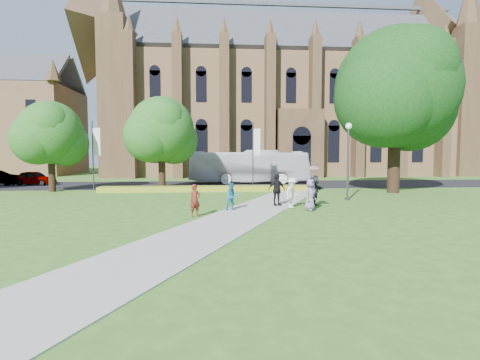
{
  "coord_description": "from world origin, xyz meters",
  "views": [
    {
      "loc": [
        -1.78,
        -18.22,
        3.15
      ],
      "look_at": [
        -0.06,
        3.86,
        1.6
      ],
      "focal_mm": 28.0,
      "sensor_mm": 36.0,
      "label": 1
    }
  ],
  "objects": [
    {
      "name": "ground",
      "position": [
        0.0,
        0.0,
        0.0
      ],
      "size": [
        160.0,
        160.0,
        0.0
      ],
      "primitive_type": "plane",
      "color": "#39641E",
      "rests_on": "ground"
    },
    {
      "name": "road",
      "position": [
        0.0,
        20.0,
        0.01
      ],
      "size": [
        160.0,
        10.0,
        0.02
      ],
      "primitive_type": "cube",
      "color": "black",
      "rests_on": "ground"
    },
    {
      "name": "footpath",
      "position": [
        0.0,
        1.0,
        0.02
      ],
      "size": [
        15.58,
        28.54,
        0.04
      ],
      "primitive_type": "cube",
      "rotation": [
        0.0,
        0.0,
        -0.44
      ],
      "color": "#B2B2A8",
      "rests_on": "ground"
    },
    {
      "name": "flower_hedge",
      "position": [
        -2.0,
        13.2,
        0.23
      ],
      "size": [
        18.0,
        1.4,
        0.45
      ],
      "primitive_type": "cube",
      "color": "gold",
      "rests_on": "ground"
    },
    {
      "name": "cathedral",
      "position": [
        10.0,
        39.73,
        12.98
      ],
      "size": [
        52.6,
        18.25,
        28.0
      ],
      "color": "brown",
      "rests_on": "ground"
    },
    {
      "name": "streetlamp",
      "position": [
        7.5,
        6.5,
        3.3
      ],
      "size": [
        0.44,
        0.44,
        5.24
      ],
      "color": "#38383D",
      "rests_on": "ground"
    },
    {
      "name": "large_tree",
      "position": [
        13.0,
        11.0,
        8.37
      ],
      "size": [
        9.6,
        9.6,
        13.2
      ],
      "color": "#332114",
      "rests_on": "ground"
    },
    {
      "name": "street_tree_0",
      "position": [
        -15.0,
        14.0,
        4.87
      ],
      "size": [
        5.2,
        5.2,
        7.5
      ],
      "color": "#332114",
      "rests_on": "ground"
    },
    {
      "name": "street_tree_1",
      "position": [
        -6.0,
        14.5,
        5.22
      ],
      "size": [
        5.6,
        5.6,
        8.05
      ],
      "color": "#332114",
      "rests_on": "ground"
    },
    {
      "name": "banner_pole_0",
      "position": [
        2.11,
        15.2,
        3.39
      ],
      "size": [
        0.7,
        0.1,
        6.0
      ],
      "color": "#38383D",
      "rests_on": "ground"
    },
    {
      "name": "banner_pole_1",
      "position": [
        -11.89,
        15.2,
        3.39
      ],
      "size": [
        0.7,
        0.1,
        6.0
      ],
      "color": "#38383D",
      "rests_on": "ground"
    },
    {
      "name": "tour_coach",
      "position": [
        2.3,
        21.42,
        1.79
      ],
      "size": [
        12.85,
        3.75,
        3.53
      ],
      "primitive_type": "imported",
      "rotation": [
        0.0,
        0.0,
        1.51
      ],
      "color": "silver",
      "rests_on": "road"
    },
    {
      "name": "car_0",
      "position": [
        -19.57,
        20.93,
        0.73
      ],
      "size": [
        4.44,
        2.49,
        1.43
      ],
      "primitive_type": "imported",
      "rotation": [
        0.0,
        0.0,
        1.37
      ],
      "color": "gray",
      "rests_on": "road"
    },
    {
      "name": "pedestrian_0",
      "position": [
        -2.57,
        0.39,
        0.84
      ],
      "size": [
        0.7,
        0.62,
        1.6
      ],
      "primitive_type": "imported",
      "rotation": [
        0.0,
        0.0,
        0.53
      ],
      "color": "maroon",
      "rests_on": "footpath"
    },
    {
      "name": "pedestrian_1",
      "position": [
        -0.63,
        2.3,
        0.8
      ],
      "size": [
        0.85,
        0.73,
        1.53
      ],
      "primitive_type": "imported",
      "rotation": [
        0.0,
        0.0,
        0.23
      ],
      "color": "#1D6B91",
      "rests_on": "footpath"
    },
    {
      "name": "pedestrian_2",
      "position": [
        2.88,
        2.92,
        0.91
      ],
      "size": [
        1.23,
        1.27,
        1.74
      ],
      "primitive_type": "imported",
      "rotation": [
        0.0,
        0.0,
        0.85
      ],
      "color": "white",
      "rests_on": "footpath"
    },
    {
      "name": "pedestrian_3",
      "position": [
        2.16,
        3.9,
        0.99
      ],
      "size": [
        1.2,
        0.77,
        1.9
      ],
      "primitive_type": "imported",
      "rotation": [
        0.0,
        0.0,
        0.29
      ],
      "color": "black",
      "rests_on": "footpath"
    },
    {
      "name": "pedestrian_4",
      "position": [
        3.69,
        1.96,
        0.9
      ],
      "size": [
        0.98,
        0.99,
        1.72
      ],
      "primitive_type": "imported",
      "rotation": [
        0.0,
        0.0,
        0.81
      ],
      "color": "slate",
      "rests_on": "footpath"
    },
    {
      "name": "pedestrian_5",
      "position": [
        4.4,
        3.63,
        0.97
      ],
      "size": [
        1.52,
        1.67,
        1.86
      ],
      "primitive_type": "imported",
      "rotation": [
        0.0,
        0.0,
        0.87
      ],
      "color": "#24262C",
      "rests_on": "footpath"
    },
    {
      "name": "parasol",
      "position": [
        3.87,
        2.06,
        2.08
      ],
      "size": [
        0.78,
        0.78,
        0.63
      ],
      "primitive_type": "imported",
      "rotation": [
        0.0,
        0.0,
        0.08
      ],
      "color": "#DD9CB4",
      "rests_on": "pedestrian_4"
    }
  ]
}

